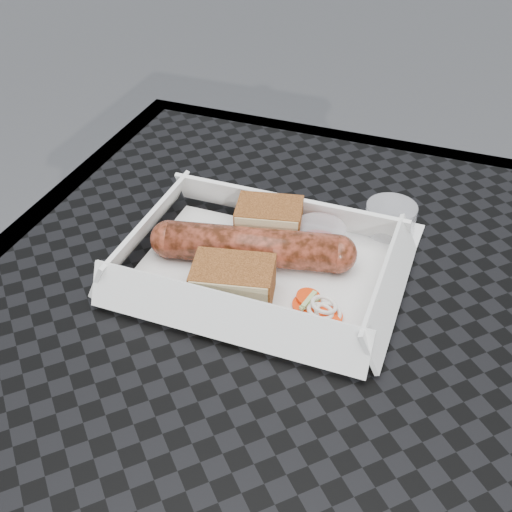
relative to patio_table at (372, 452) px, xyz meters
The scene contains 9 objects.
patio_table is the anchor object (origin of this frame).
food_tray 0.18m from the patio_table, 144.72° to the left, with size 0.22×0.15×0.00m, color white.
bratwurst 0.21m from the patio_table, 143.91° to the left, with size 0.19×0.07×0.04m.
bread_near 0.23m from the patio_table, 134.56° to the left, with size 0.06×0.04×0.04m, color brown.
bread_far 0.18m from the patio_table, 159.35° to the left, with size 0.07×0.05×0.04m, color brown.
veg_garnish 0.12m from the patio_table, 139.21° to the left, with size 0.03×0.03×0.00m.
napkin 0.20m from the patio_table, 111.75° to the left, with size 0.12×0.12×0.00m, color white.
condiment_cup_sauce 0.20m from the patio_table, 122.90° to the left, with size 0.05×0.05×0.03m, color #930A0C.
condiment_cup_empty 0.23m from the patio_table, 100.36° to the left, with size 0.05×0.05×0.03m, color silver.
Camera 1 is at (0.02, -0.33, 1.12)m, focal length 45.00 mm.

